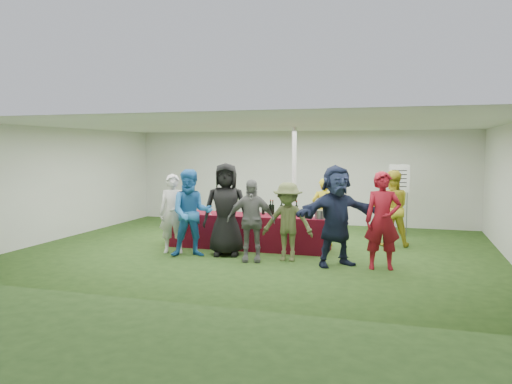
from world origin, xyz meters
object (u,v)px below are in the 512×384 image
(customer_0, at_px, (173,214))
(customer_3, at_px, (251,220))
(customer_2, at_px, (226,209))
(customer_6, at_px, (383,221))
(customer_4, at_px, (288,222))
(customer_5, at_px, (336,216))
(dump_bucket, at_px, (320,214))
(staff_back, at_px, (391,208))
(wine_list_sign, at_px, (399,184))
(staff_pourer, at_px, (324,212))
(serving_table, at_px, (247,231))
(customer_1, at_px, (192,213))

(customer_0, bearing_deg, customer_3, -24.55)
(customer_2, xyz_separation_m, customer_6, (3.14, -0.28, -0.06))
(customer_4, distance_m, customer_5, 0.99)
(dump_bucket, bearing_deg, customer_0, -166.79)
(customer_2, relative_size, customer_3, 1.19)
(staff_back, xyz_separation_m, customer_0, (-4.36, -2.09, -0.02))
(staff_back, height_order, customer_6, customer_6)
(staff_back, distance_m, customer_3, 3.49)
(wine_list_sign, xyz_separation_m, staff_pourer, (-1.59, -1.78, -0.54))
(customer_0, relative_size, customer_5, 0.88)
(customer_0, xyz_separation_m, customer_3, (1.80, -0.28, -0.03))
(staff_pourer, bearing_deg, wine_list_sign, -138.14)
(serving_table, relative_size, wine_list_sign, 2.00)
(customer_5, bearing_deg, customer_2, 138.56)
(dump_bucket, xyz_separation_m, customer_1, (-2.47, -0.92, 0.05))
(customer_3, xyz_separation_m, customer_4, (0.68, 0.25, -0.03))
(customer_5, bearing_deg, customer_4, 137.29)
(staff_back, bearing_deg, customer_5, 55.06)
(dump_bucket, relative_size, wine_list_sign, 0.13)
(wine_list_sign, bearing_deg, customer_3, -125.28)
(customer_1, relative_size, customer_3, 1.11)
(customer_6, bearing_deg, customer_0, 166.83)
(staff_back, bearing_deg, customer_6, 75.37)
(staff_pourer, xyz_separation_m, customer_0, (-2.90, -1.75, 0.06))
(staff_pourer, relative_size, customer_5, 0.81)
(customer_3, bearing_deg, customer_5, -8.89)
(staff_pourer, xyz_separation_m, customer_6, (1.38, -1.94, 0.12))
(customer_1, xyz_separation_m, customer_5, (2.92, 0.06, 0.06))
(customer_0, height_order, customer_5, customer_5)
(wine_list_sign, bearing_deg, customer_6, -93.25)
(serving_table, xyz_separation_m, staff_pourer, (1.56, 0.83, 0.40))
(serving_table, relative_size, customer_4, 2.34)
(customer_1, distance_m, customer_2, 0.70)
(wine_list_sign, bearing_deg, staff_pourer, -131.86)
(staff_pourer, distance_m, customer_5, 1.99)
(customer_6, bearing_deg, customer_2, 164.17)
(staff_pourer, relative_size, customer_1, 0.87)
(staff_back, height_order, customer_0, staff_back)
(dump_bucket, relative_size, customer_4, 0.15)
(wine_list_sign, relative_size, customer_2, 0.95)
(serving_table, distance_m, dump_bucket, 1.73)
(serving_table, xyz_separation_m, customer_5, (2.10, -1.08, 0.57))
(wine_list_sign, bearing_deg, serving_table, -140.39)
(wine_list_sign, xyz_separation_m, customer_0, (-4.49, -3.53, -0.48))
(customer_0, relative_size, customer_2, 0.87)
(staff_pourer, height_order, customer_3, customer_3)
(staff_back, distance_m, customer_6, 2.28)
(staff_pourer, bearing_deg, staff_back, -173.24)
(serving_table, xyz_separation_m, dump_bucket, (1.65, -0.22, 0.46))
(serving_table, height_order, customer_1, customer_1)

